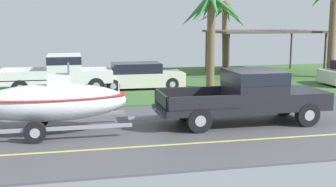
{
  "coord_description": "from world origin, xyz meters",
  "views": [
    {
      "loc": [
        -6.69,
        -13.58,
        3.56
      ],
      "look_at": [
        -3.52,
        0.66,
        1.08
      ],
      "focal_mm": 46.31,
      "sensor_mm": 36.0,
      "label": 1
    }
  ],
  "objects": [
    {
      "name": "parked_sedan_far",
      "position": [
        -3.3,
        8.5,
        0.67
      ],
      "size": [
        4.41,
        1.81,
        1.38
      ],
      "color": "beige",
      "rests_on": "ground"
    },
    {
      "name": "palm_tree_near_right",
      "position": [
        8.65,
        10.06,
        4.64
      ],
      "size": [
        3.21,
        2.84,
        6.32
      ],
      "color": "brown",
      "rests_on": "ground"
    },
    {
      "name": "boat_on_trailer",
      "position": [
        -7.36,
        0.24,
        1.02
      ],
      "size": [
        5.91,
        2.22,
        2.22
      ],
      "color": "gray",
      "rests_on": "ground"
    },
    {
      "name": "carport_awning",
      "position": [
        5.61,
        12.95,
        2.76
      ],
      "size": [
        6.91,
        4.84,
        2.89
      ],
      "color": "#4C4238",
      "rests_on": "ground"
    },
    {
      "name": "pickup_truck_towing",
      "position": [
        -0.61,
        0.24,
        1.04
      ],
      "size": [
        6.03,
        2.04,
        1.86
      ],
      "color": "black",
      "rests_on": "ground"
    },
    {
      "name": "parked_pickup_background",
      "position": [
        -7.1,
        8.39,
        1.04
      ],
      "size": [
        5.59,
        2.13,
        1.87
      ],
      "color": "silver",
      "rests_on": "ground"
    },
    {
      "name": "palm_tree_near_left",
      "position": [
        3.55,
        14.7,
        3.61
      ],
      "size": [
        3.49,
        3.46,
        4.87
      ],
      "color": "brown",
      "rests_on": "ground"
    },
    {
      "name": "ground",
      "position": [
        0.0,
        8.38,
        -0.01
      ],
      "size": [
        36.0,
        22.0,
        0.11
      ],
      "color": "#4C4C51"
    },
    {
      "name": "palm_tree_mid",
      "position": [
        0.33,
        7.83,
        3.78
      ],
      "size": [
        3.15,
        3.72,
        5.1
      ],
      "color": "brown",
      "rests_on": "ground"
    }
  ]
}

